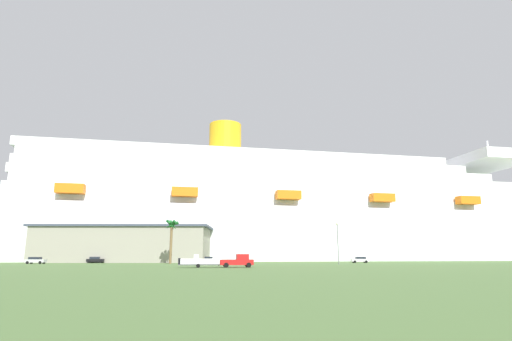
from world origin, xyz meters
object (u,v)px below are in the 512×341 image
parked_car_red_hatchback (208,259)px  parked_car_white_van (360,260)px  parked_car_silver_sedan (36,260)px  parked_car_black_coupe (95,260)px  cruise_ship (323,218)px  street_lamp (338,237)px  pickup_truck (238,261)px  small_boat_on_trailer (204,262)px  palm_tree (172,229)px

parked_car_red_hatchback → parked_car_white_van: bearing=-10.0°
parked_car_silver_sedan → parked_car_black_coupe: size_ratio=0.99×
cruise_ship → parked_car_white_van: bearing=-90.6°
parked_car_red_hatchback → parked_car_silver_sedan: 41.88m
street_lamp → parked_car_red_hatchback: size_ratio=1.84×
cruise_ship → parked_car_black_coupe: bearing=-151.4°
parked_car_white_van → parked_car_silver_sedan: bearing=-175.8°
cruise_ship → parked_car_silver_sedan: (-80.48, -47.08, -14.81)m
parked_car_red_hatchback → street_lamp: bearing=-40.1°
pickup_truck → parked_car_black_coupe: pickup_truck is taller
small_boat_on_trailer → pickup_truck: bearing=4.5°
pickup_truck → street_lamp: street_lamp is taller
pickup_truck → parked_car_white_van: (33.43, 36.99, -0.21)m
pickup_truck → parked_car_silver_sedan: (-46.61, 31.06, -0.21)m
parked_car_black_coupe → parked_car_red_hatchback: bearing=7.6°
cruise_ship → parked_car_red_hatchback: (-40.68, -34.05, -14.81)m
cruise_ship → pickup_truck: bearing=-113.4°
cruise_ship → pickup_truck: size_ratio=49.13×
parked_car_red_hatchback → parked_car_black_coupe: same height
small_boat_on_trailer → street_lamp: (28.36, 19.66, 4.88)m
parked_car_red_hatchback → parked_car_black_coupe: 29.15m
small_boat_on_trailer → parked_car_black_coupe: (-30.04, 40.65, -0.13)m
palm_tree → street_lamp: (37.93, -11.07, -2.39)m
parked_car_black_coupe → cruise_ship: bearing=28.6°
parked_car_red_hatchback → small_boat_on_trailer: bearing=-88.5°
pickup_truck → palm_tree: size_ratio=0.55×
pickup_truck → parked_car_red_hatchback: bearing=98.8°
small_boat_on_trailer → parked_car_white_van: 54.12m
street_lamp → palm_tree: bearing=163.7°
pickup_truck → parked_car_red_hatchback: (-6.81, 44.09, -0.21)m
palm_tree → street_lamp: palm_tree is taller
parked_car_red_hatchback → palm_tree: bearing=-121.4°
cruise_ship → palm_tree: size_ratio=26.86×
small_boat_on_trailer → parked_car_silver_sedan: size_ratio=1.97×
pickup_truck → small_boat_on_trailer: pickup_truck is taller
street_lamp → parked_car_white_van: street_lamp is taller
cruise_ship → parked_car_silver_sedan: cruise_ship is taller
palm_tree → parked_car_white_van: (48.66, 6.70, -7.40)m
small_boat_on_trailer → street_lamp: size_ratio=0.97×
cruise_ship → small_boat_on_trailer: (-39.53, -78.58, -14.68)m
small_boat_on_trailer → street_lamp: 34.85m
pickup_truck → parked_car_white_van: bearing=47.9°
street_lamp → parked_car_red_hatchback: (-29.51, 24.87, -5.01)m
cruise_ship → street_lamp: (-11.18, -58.92, -9.80)m
parked_car_white_van → pickup_truck: bearing=-132.1°
street_lamp → parked_car_black_coupe: (-58.40, 20.99, -5.01)m
cruise_ship → small_boat_on_trailer: size_ratio=31.77×
parked_car_red_hatchback → parked_car_silver_sedan: bearing=-161.9°
street_lamp → parked_car_white_van: bearing=58.9°
pickup_truck → parked_car_black_coupe: size_ratio=1.26×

